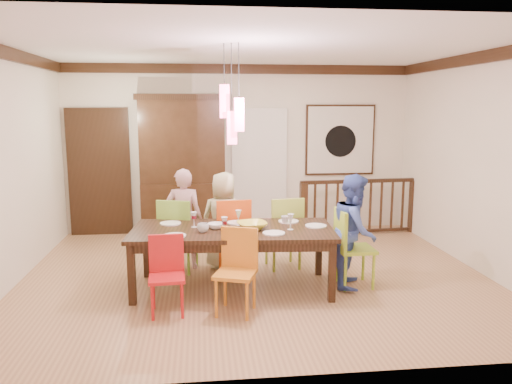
{
  "coord_description": "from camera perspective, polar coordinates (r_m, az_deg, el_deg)",
  "views": [
    {
      "loc": [
        -0.69,
        -6.23,
        2.19
      ],
      "look_at": [
        0.01,
        -0.01,
        1.12
      ],
      "focal_mm": 35.0,
      "sensor_mm": 36.0,
      "label": 1
    }
  ],
  "objects": [
    {
      "name": "floor",
      "position": [
        6.64,
        -0.1,
        -9.51
      ],
      "size": [
        6.0,
        6.0,
        0.0
      ],
      "primitive_type": "plane",
      "color": "#A2744E",
      "rests_on": "ground"
    },
    {
      "name": "ceiling",
      "position": [
        6.31,
        -0.11,
        16.2
      ],
      "size": [
        6.0,
        6.0,
        0.0
      ],
      "primitive_type": "plane",
      "rotation": [
        3.14,
        0.0,
        0.0
      ],
      "color": "white",
      "rests_on": "wall_back"
    },
    {
      "name": "wall_back",
      "position": [
        8.79,
        -1.9,
        4.91
      ],
      "size": [
        6.0,
        0.0,
        6.0
      ],
      "primitive_type": "plane",
      "rotation": [
        1.57,
        0.0,
        0.0
      ],
      "color": "beige",
      "rests_on": "floor"
    },
    {
      "name": "wall_left",
      "position": [
        6.69,
        -26.6,
        2.35
      ],
      "size": [
        0.0,
        5.0,
        5.0
      ],
      "primitive_type": "plane",
      "rotation": [
        1.57,
        0.0,
        1.57
      ],
      "color": "beige",
      "rests_on": "floor"
    },
    {
      "name": "wall_right",
      "position": [
        7.28,
        24.11,
        3.06
      ],
      "size": [
        0.0,
        5.0,
        5.0
      ],
      "primitive_type": "plane",
      "rotation": [
        1.57,
        0.0,
        -1.57
      ],
      "color": "beige",
      "rests_on": "floor"
    },
    {
      "name": "crown_molding",
      "position": [
        6.3,
        -0.11,
        15.47
      ],
      "size": [
        6.0,
        5.0,
        0.16
      ],
      "primitive_type": null,
      "color": "black",
      "rests_on": "wall_back"
    },
    {
      "name": "panel_door",
      "position": [
        8.92,
        -17.42,
        1.96
      ],
      "size": [
        1.04,
        0.07,
        2.24
      ],
      "primitive_type": "cube",
      "color": "black",
      "rests_on": "wall_back"
    },
    {
      "name": "white_doorway",
      "position": [
        8.83,
        0.39,
        2.33
      ],
      "size": [
        0.97,
        0.05,
        2.22
      ],
      "primitive_type": "cube",
      "color": "silver",
      "rests_on": "wall_back"
    },
    {
      "name": "painting",
      "position": [
        9.06,
        9.59,
        5.88
      ],
      "size": [
        1.25,
        0.06,
        1.25
      ],
      "color": "black",
      "rests_on": "wall_back"
    },
    {
      "name": "pendant_cluster",
      "position": [
        5.81,
        -2.79,
        8.9
      ],
      "size": [
        0.27,
        0.21,
        1.14
      ],
      "color": "#FD4C76",
      "rests_on": "ceiling"
    },
    {
      "name": "dining_table",
      "position": [
        6.01,
        -2.68,
        -4.87
      ],
      "size": [
        2.48,
        1.27,
        0.75
      ],
      "rotation": [
        0.0,
        0.0,
        -0.07
      ],
      "color": "black",
      "rests_on": "floor"
    },
    {
      "name": "chair_far_left",
      "position": [
        6.77,
        -8.79,
        -4.22
      ],
      "size": [
        0.56,
        0.56,
        1.0
      ],
      "rotation": [
        0.0,
        0.0,
        2.85
      ],
      "color": "#86C43E",
      "rests_on": "floor"
    },
    {
      "name": "chair_far_mid",
      "position": [
        6.69,
        -2.8,
        -4.26
      ],
      "size": [
        0.5,
        0.5,
        1.0
      ],
      "rotation": [
        0.0,
        0.0,
        3.24
      ],
      "color": "#D04610",
      "rests_on": "floor"
    },
    {
      "name": "chair_far_right",
      "position": [
        6.84,
        3.1,
        -3.98
      ],
      "size": [
        0.51,
        0.51,
        0.99
      ],
      "rotation": [
        0.0,
        0.0,
        3.3
      ],
      "color": "#A0BB3C",
      "rests_on": "floor"
    },
    {
      "name": "chair_near_left",
      "position": [
        5.41,
        -10.17,
        -8.88
      ],
      "size": [
        0.4,
        0.4,
        0.83
      ],
      "rotation": [
        0.0,
        0.0,
        0.06
      ],
      "color": "red",
      "rests_on": "floor"
    },
    {
      "name": "chair_near_mid",
      "position": [
        5.34,
        -2.37,
        -8.53
      ],
      "size": [
        0.52,
        0.52,
        0.9
      ],
      "rotation": [
        0.0,
        0.0,
        -0.33
      ],
      "color": "orange",
      "rests_on": "floor"
    },
    {
      "name": "chair_end_right",
      "position": [
        6.25,
        11.3,
        -5.67
      ],
      "size": [
        0.45,
        0.45,
        0.96
      ],
      "rotation": [
        0.0,
        0.0,
        1.6
      ],
      "color": "#A3CD30",
      "rests_on": "floor"
    },
    {
      "name": "china_hutch",
      "position": [
        8.59,
        -8.35,
        3.03
      ],
      "size": [
        1.52,
        0.46,
        2.4
      ],
      "color": "black",
      "rests_on": "floor"
    },
    {
      "name": "balustrade",
      "position": [
        8.79,
        11.73,
        -1.55
      ],
      "size": [
        2.12,
        0.21,
        0.96
      ],
      "rotation": [
        0.0,
        0.0,
        0.06
      ],
      "color": "black",
      "rests_on": "floor"
    },
    {
      "name": "person_far_left",
      "position": [
        6.85,
        -8.24,
        -3.04
      ],
      "size": [
        0.54,
        0.39,
        1.38
      ],
      "primitive_type": "imported",
      "rotation": [
        0.0,
        0.0,
        3.01
      ],
      "color": "beige",
      "rests_on": "floor"
    },
    {
      "name": "person_far_mid",
      "position": [
        6.8,
        -3.68,
        -3.25
      ],
      "size": [
        0.74,
        0.58,
        1.33
      ],
      "primitive_type": "imported",
      "rotation": [
        0.0,
        0.0,
        2.87
      ],
      "color": "beige",
      "rests_on": "floor"
    },
    {
      "name": "person_end_right",
      "position": [
        6.22,
        11.21,
        -4.35
      ],
      "size": [
        0.72,
        0.81,
        1.39
      ],
      "primitive_type": "imported",
      "rotation": [
        0.0,
        0.0,
        1.23
      ],
      "color": "#425DB9",
      "rests_on": "floor"
    },
    {
      "name": "serving_bowl",
      "position": [
        5.95,
        -0.46,
        -3.84
      ],
      "size": [
        0.42,
        0.42,
        0.09
      ],
      "primitive_type": "imported",
      "rotation": [
        0.0,
        0.0,
        0.21
      ],
      "color": "gold",
      "rests_on": "dining_table"
    },
    {
      "name": "small_bowl",
      "position": [
        6.0,
        -4.57,
        -3.88
      ],
      "size": [
        0.24,
        0.24,
        0.06
      ],
      "primitive_type": "imported",
      "rotation": [
        0.0,
        0.0,
        0.2
      ],
      "color": "white",
      "rests_on": "dining_table"
    },
    {
      "name": "cup_left",
      "position": [
        5.83,
        -6.08,
        -4.11
      ],
      "size": [
        0.17,
        0.17,
        0.1
      ],
      "primitive_type": "imported",
      "rotation": [
        0.0,
        0.0,
        0.34
      ],
      "color": "silver",
      "rests_on": "dining_table"
    },
    {
      "name": "cup_right",
      "position": [
        6.24,
        3.35,
        -3.18
      ],
      "size": [
        0.1,
        0.1,
        0.09
      ],
      "primitive_type": "imported",
      "rotation": [
        0.0,
        0.0,
        0.02
      ],
      "color": "silver",
      "rests_on": "dining_table"
    },
    {
      "name": "plate_far_left",
      "position": [
        6.3,
        -9.75,
        -3.55
      ],
      "size": [
        0.26,
        0.26,
        0.01
      ],
      "primitive_type": "cylinder",
      "color": "white",
      "rests_on": "dining_table"
    },
    {
      "name": "plate_far_mid",
      "position": [
        6.25,
        -2.12,
        -3.51
      ],
      "size": [
        0.26,
        0.26,
        0.01
      ],
      "primitive_type": "cylinder",
      "color": "white",
      "rests_on": "dining_table"
    },
    {
      "name": "plate_far_right",
      "position": [
        6.33,
        3.74,
        -3.36
      ],
      "size": [
        0.26,
        0.26,
        0.01
      ],
      "primitive_type": "cylinder",
      "color": "white",
      "rests_on": "dining_table"
    },
    {
      "name": "plate_near_left",
      "position": [
        5.71,
        -9.3,
        -4.94
      ],
      "size": [
        0.26,
        0.26,
        0.01
      ],
      "primitive_type": "cylinder",
      "color": "white",
      "rests_on": "dining_table"
    },
    {
      "name": "plate_near_mid",
      "position": [
        5.74,
        2.05,
        -4.73
      ],
      "size": [
        0.26,
        0.26,
        0.01
      ],
      "primitive_type": "cylinder",
      "color": "white",
      "rests_on": "dining_table"
    },
    {
      "name": "plate_end_right",
      "position": [
        6.13,
        6.86,
        -3.86
      ],
      "size": [
        0.26,
        0.26,
        0.01
      ],
      "primitive_type": "cylinder",
      "color": "white",
      "rests_on": "dining_table"
    },
    {
      "name": "wine_glass_a",
      "position": [
        6.07,
        -7.11,
        -3.15
      ],
      "size": [
        0.08,
        0.08,
        0.19
      ],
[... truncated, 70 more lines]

